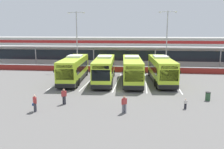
% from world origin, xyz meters
% --- Properties ---
extents(ground_plane, '(200.00, 200.00, 0.00)m').
position_xyz_m(ground_plane, '(0.00, 0.00, 0.00)').
color(ground_plane, '#605E5B').
extents(terminal_building, '(70.00, 13.00, 6.00)m').
position_xyz_m(terminal_building, '(-0.00, 26.91, 3.01)').
color(terminal_building, silver).
rests_on(terminal_building, ground).
extents(red_barrier_wall, '(60.00, 0.40, 1.10)m').
position_xyz_m(red_barrier_wall, '(0.00, 14.50, 0.56)').
color(red_barrier_wall, maroon).
rests_on(red_barrier_wall, ground).
extents(coach_bus_leftmost, '(3.67, 12.31, 3.78)m').
position_xyz_m(coach_bus_leftmost, '(-6.53, 5.78, 1.79)').
color(coach_bus_leftmost, '#B7DB2D').
rests_on(coach_bus_leftmost, ground).
extents(coach_bus_left_centre, '(3.67, 12.31, 3.78)m').
position_xyz_m(coach_bus_left_centre, '(-1.93, 5.73, 1.79)').
color(coach_bus_left_centre, '#B7DB2D').
rests_on(coach_bus_left_centre, ground).
extents(coach_bus_centre, '(3.67, 12.31, 3.78)m').
position_xyz_m(coach_bus_centre, '(2.14, 5.77, 1.79)').
color(coach_bus_centre, '#B7DB2D').
rests_on(coach_bus_centre, ground).
extents(coach_bus_right_centre, '(3.67, 12.31, 3.78)m').
position_xyz_m(coach_bus_right_centre, '(6.40, 6.67, 1.79)').
color(coach_bus_right_centre, '#B7DB2D').
rests_on(coach_bus_right_centre, ground).
extents(bay_stripe_far_west, '(0.14, 13.00, 0.01)m').
position_xyz_m(bay_stripe_far_west, '(-8.40, 6.00, 0.00)').
color(bay_stripe_far_west, silver).
rests_on(bay_stripe_far_west, ground).
extents(bay_stripe_west, '(0.14, 13.00, 0.01)m').
position_xyz_m(bay_stripe_west, '(-4.20, 6.00, 0.00)').
color(bay_stripe_west, silver).
rests_on(bay_stripe_west, ground).
extents(bay_stripe_mid_west, '(0.14, 13.00, 0.01)m').
position_xyz_m(bay_stripe_mid_west, '(0.00, 6.00, 0.00)').
color(bay_stripe_mid_west, silver).
rests_on(bay_stripe_mid_west, ground).
extents(bay_stripe_centre, '(0.14, 13.00, 0.01)m').
position_xyz_m(bay_stripe_centre, '(4.20, 6.00, 0.00)').
color(bay_stripe_centre, silver).
rests_on(bay_stripe_centre, ground).
extents(bay_stripe_mid_east, '(0.14, 13.00, 0.01)m').
position_xyz_m(bay_stripe_mid_east, '(8.40, 6.00, 0.00)').
color(bay_stripe_mid_east, silver).
rests_on(bay_stripe_mid_east, ground).
extents(pedestrian_with_handbag, '(0.59, 0.56, 1.62)m').
position_xyz_m(pedestrian_with_handbag, '(-6.34, -8.38, 0.86)').
color(pedestrian_with_handbag, '#33333D').
rests_on(pedestrian_with_handbag, ground).
extents(pedestrian_in_dark_coat, '(0.49, 0.38, 1.62)m').
position_xyz_m(pedestrian_in_dark_coat, '(1.96, -7.79, 0.87)').
color(pedestrian_in_dark_coat, slate).
rests_on(pedestrian_in_dark_coat, ground).
extents(pedestrian_child, '(0.33, 0.19, 1.00)m').
position_xyz_m(pedestrian_child, '(7.76, -5.87, 0.54)').
color(pedestrian_child, black).
rests_on(pedestrian_child, ground).
extents(pedestrian_near_bin, '(0.52, 0.34, 1.62)m').
position_xyz_m(pedestrian_near_bin, '(-4.36, -5.83, 0.87)').
color(pedestrian_near_bin, black).
rests_on(pedestrian_near_bin, ground).
extents(lamp_post_west, '(3.24, 0.28, 11.00)m').
position_xyz_m(lamp_post_west, '(-8.76, 16.07, 6.29)').
color(lamp_post_west, '#9E9EA3').
rests_on(lamp_post_west, ground).
extents(lamp_post_centre, '(3.24, 0.28, 11.00)m').
position_xyz_m(lamp_post_centre, '(8.02, 16.34, 6.29)').
color(lamp_post_centre, '#9E9EA3').
rests_on(lamp_post_centre, ground).
extents(litter_bin, '(0.54, 0.54, 0.93)m').
position_xyz_m(litter_bin, '(10.68, -2.64, 0.47)').
color(litter_bin, '#2D5133').
rests_on(litter_bin, ground).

